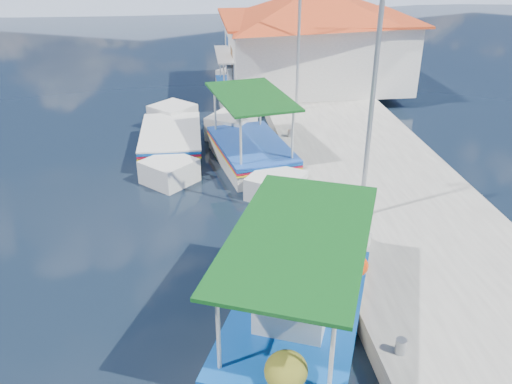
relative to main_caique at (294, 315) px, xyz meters
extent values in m
plane|color=black|center=(-2.08, 1.76, -0.52)|extent=(160.00, 160.00, 0.00)
cube|color=#ACAAA1|center=(3.82, 7.76, -0.27)|extent=(5.00, 44.00, 0.50)
cylinder|color=#A5A8AD|center=(1.72, -1.24, 0.13)|extent=(0.20, 0.20, 0.30)
cylinder|color=#A5A8AD|center=(1.72, 3.76, 0.13)|extent=(0.20, 0.20, 0.30)
cylinder|color=#A5A8AD|center=(1.72, 9.76, 0.13)|extent=(0.20, 0.20, 0.30)
cylinder|color=#A5A8AD|center=(1.72, 15.76, 0.13)|extent=(0.20, 0.20, 0.30)
cube|color=silver|center=(0.03, -0.08, -0.29)|extent=(3.90, 5.10, 1.00)
cube|color=silver|center=(-1.14, 2.70, -0.17)|extent=(2.17, 2.17, 1.10)
cube|color=#0B449B|center=(0.03, -0.08, 0.17)|extent=(4.01, 5.25, 0.06)
cube|color=#B20F27|center=(0.03, -0.08, 0.09)|extent=(4.01, 5.25, 0.05)
cube|color=yellow|center=(0.03, -0.08, 0.01)|extent=(4.01, 5.25, 0.04)
cube|color=#0B449B|center=(0.03, -0.08, 0.24)|extent=(4.02, 5.22, 0.05)
cube|color=brown|center=(0.03, -0.08, 0.21)|extent=(3.69, 4.94, 0.05)
cube|color=silver|center=(0.15, -0.37, 0.79)|extent=(1.70, 1.75, 1.15)
cube|color=silver|center=(0.15, -0.37, 1.39)|extent=(1.85, 1.89, 0.06)
cylinder|color=beige|center=(-1.56, 1.33, 1.05)|extent=(0.07, 0.07, 1.68)
cylinder|color=beige|center=(0.14, 2.05, 1.05)|extent=(0.07, 0.07, 1.68)
cylinder|color=beige|center=(-0.08, -2.20, 1.05)|extent=(0.07, 0.07, 1.68)
cylinder|color=beige|center=(1.62, -1.48, 1.05)|extent=(0.07, 0.07, 1.68)
cube|color=#0D4415|center=(0.03, -0.08, 1.89)|extent=(4.00, 5.14, 0.07)
ellipsoid|color=#444F15|center=(-0.93, 1.11, 0.51)|extent=(0.80, 0.88, 0.60)
ellipsoid|color=#444F15|center=(-0.45, 1.88, 0.46)|extent=(0.67, 0.74, 0.50)
ellipsoid|color=#444F15|center=(0.96, -1.74, 0.48)|extent=(0.71, 0.79, 0.54)
sphere|color=#DF3907|center=(0.75, 0.91, 1.00)|extent=(0.42, 0.42, 0.42)
cube|color=silver|center=(0.16, 8.62, -0.29)|extent=(2.77, 4.22, 1.00)
cube|color=silver|center=(0.64, 11.20, -0.17)|extent=(2.10, 2.10, 1.10)
cube|color=silver|center=(-0.30, 6.12, -0.29)|extent=(2.04, 2.04, 0.95)
cube|color=#0B449B|center=(0.16, 8.62, 0.17)|extent=(2.85, 4.35, 0.06)
cube|color=#B20F27|center=(0.16, 8.62, 0.09)|extent=(2.85, 4.35, 0.05)
cube|color=yellow|center=(0.16, 8.62, 0.01)|extent=(2.85, 4.35, 0.04)
cube|color=#1B46A6|center=(0.16, 8.62, 0.24)|extent=(2.87, 4.31, 0.05)
cube|color=brown|center=(0.16, 8.62, 0.21)|extent=(2.59, 4.11, 0.05)
cylinder|color=beige|center=(-0.37, 10.38, 1.05)|extent=(0.07, 0.07, 1.68)
cylinder|color=beige|center=(1.28, 10.08, 1.05)|extent=(0.07, 0.07, 1.68)
cylinder|color=beige|center=(-0.96, 7.16, 1.05)|extent=(0.07, 0.07, 1.68)
cylinder|color=beige|center=(0.69, 6.85, 1.05)|extent=(0.07, 0.07, 1.68)
cube|color=#0D4415|center=(0.16, 8.62, 1.89)|extent=(2.87, 4.24, 0.07)
cube|color=silver|center=(-2.58, 10.01, -0.28)|extent=(2.06, 3.85, 1.07)
cube|color=silver|center=(-2.61, 12.57, -0.14)|extent=(2.06, 2.06, 1.18)
cube|color=silver|center=(-2.55, 7.53, -0.28)|extent=(2.00, 2.00, 1.01)
cube|color=#0B449B|center=(-2.58, 10.01, 0.22)|extent=(2.12, 3.97, 0.07)
cube|color=#B20F27|center=(-2.58, 10.01, 0.13)|extent=(2.12, 3.97, 0.06)
cube|color=yellow|center=(-2.58, 10.01, 0.05)|extent=(2.12, 3.97, 0.04)
cube|color=silver|center=(-2.58, 10.01, 0.30)|extent=(2.14, 3.93, 0.06)
cube|color=brown|center=(-2.58, 10.01, 0.26)|extent=(1.90, 3.77, 0.06)
cube|color=silver|center=(0.46, 16.21, -0.32)|extent=(1.96, 3.71, 0.87)
cube|color=silver|center=(0.44, 18.67, -0.21)|extent=(1.96, 1.96, 0.96)
cube|color=silver|center=(0.49, 13.83, -0.32)|extent=(1.90, 1.90, 0.82)
cube|color=#0B449B|center=(0.46, 16.21, 0.08)|extent=(2.02, 3.82, 0.05)
cube|color=#B20F27|center=(0.46, 16.21, 0.01)|extent=(2.02, 3.82, 0.05)
cube|color=yellow|center=(0.46, 16.21, -0.06)|extent=(2.02, 3.82, 0.04)
cube|color=#0B449B|center=(0.46, 16.21, 0.14)|extent=(2.03, 3.78, 0.05)
cube|color=brown|center=(0.46, 16.21, 0.12)|extent=(1.80, 3.63, 0.05)
cube|color=silver|center=(0.47, 15.94, 0.62)|extent=(1.07, 1.20, 1.01)
cube|color=silver|center=(0.47, 15.94, 1.14)|extent=(1.17, 1.29, 0.05)
cylinder|color=beige|center=(-0.32, 17.75, 0.85)|extent=(0.06, 0.06, 1.46)
cylinder|color=beige|center=(1.22, 17.77, 0.85)|extent=(0.06, 0.06, 1.46)
cylinder|color=beige|center=(-0.29, 14.65, 0.85)|extent=(0.06, 0.06, 1.46)
cylinder|color=beige|center=(1.25, 14.67, 0.85)|extent=(0.06, 0.06, 1.46)
cube|color=silver|center=(0.46, 16.21, 1.58)|extent=(2.05, 3.71, 0.06)
cube|color=white|center=(4.12, 16.76, 1.48)|extent=(8.00, 6.00, 3.00)
cube|color=#B93F19|center=(4.12, 16.76, 3.03)|extent=(8.64, 6.48, 0.10)
pyramid|color=#B93F19|center=(4.12, 16.76, 3.68)|extent=(10.49, 10.49, 1.40)
cube|color=brown|center=(0.14, 15.76, 0.98)|extent=(0.06, 1.00, 2.00)
cube|color=#0B449B|center=(0.14, 18.26, 1.58)|extent=(0.06, 1.20, 0.90)
cylinder|color=#A5A8AD|center=(2.52, 3.76, 2.98)|extent=(0.12, 0.12, 6.00)
cylinder|color=#A5A8AD|center=(2.52, 12.76, 2.98)|extent=(0.12, 0.12, 6.00)
camera|label=1|loc=(-1.79, -8.21, 6.97)|focal=37.57mm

